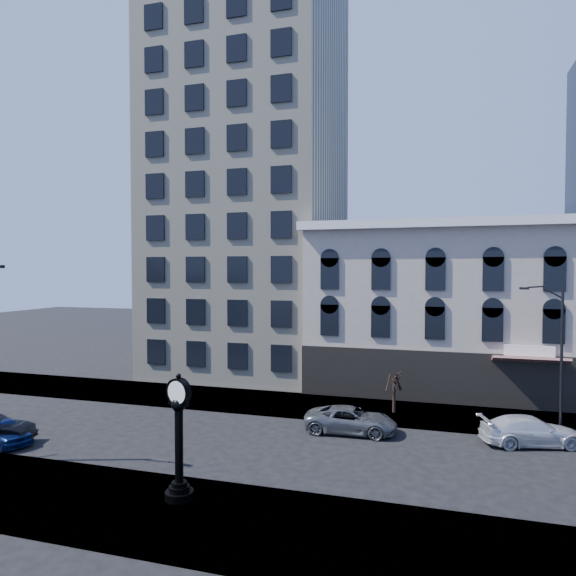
% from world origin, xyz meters
% --- Properties ---
extents(ground, '(160.00, 160.00, 0.00)m').
position_xyz_m(ground, '(0.00, 0.00, 0.00)').
color(ground, black).
rests_on(ground, ground).
extents(sidewalk_far, '(160.00, 6.00, 0.12)m').
position_xyz_m(sidewalk_far, '(0.00, 8.00, 0.06)').
color(sidewalk_far, gray).
rests_on(sidewalk_far, ground).
extents(sidewalk_near, '(160.00, 6.00, 0.12)m').
position_xyz_m(sidewalk_near, '(0.00, -8.00, 0.06)').
color(sidewalk_near, gray).
rests_on(sidewalk_near, ground).
extents(cream_tower, '(15.90, 15.40, 42.50)m').
position_xyz_m(cream_tower, '(-6.11, 18.88, 19.32)').
color(cream_tower, beige).
rests_on(cream_tower, ground).
extents(victorian_row, '(22.60, 11.19, 12.50)m').
position_xyz_m(victorian_row, '(12.00, 15.89, 6.00)').
color(victorian_row, '#BBAA9A').
rests_on(victorian_row, ground).
extents(street_clock, '(1.12, 1.12, 4.93)m').
position_xyz_m(street_clock, '(0.87, -7.02, 2.35)').
color(street_clock, black).
rests_on(street_clock, sidewalk_near).
extents(street_lamp_far, '(2.13, 0.33, 8.24)m').
position_xyz_m(street_lamp_far, '(16.27, 6.02, 6.34)').
color(street_lamp_far, black).
rests_on(street_lamp_far, sidewalk_far).
extents(bare_tree_far, '(1.91, 1.91, 3.28)m').
position_xyz_m(bare_tree_far, '(7.82, 7.78, 2.58)').
color(bare_tree_far, black).
rests_on(bare_tree_far, sidewalk_far).
extents(car_near_a, '(4.22, 2.73, 1.34)m').
position_xyz_m(car_near_a, '(-11.26, -3.65, 0.67)').
color(car_near_a, '#0C194C').
rests_on(car_near_a, ground).
extents(car_far_a, '(5.16, 2.51, 1.41)m').
position_xyz_m(car_far_a, '(5.84, 3.37, 0.71)').
color(car_far_a, '#595B60').
rests_on(car_far_a, ground).
extents(car_far_b, '(5.45, 3.37, 1.47)m').
position_xyz_m(car_far_b, '(15.10, 4.03, 0.74)').
color(car_far_b, silver).
rests_on(car_far_b, ground).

